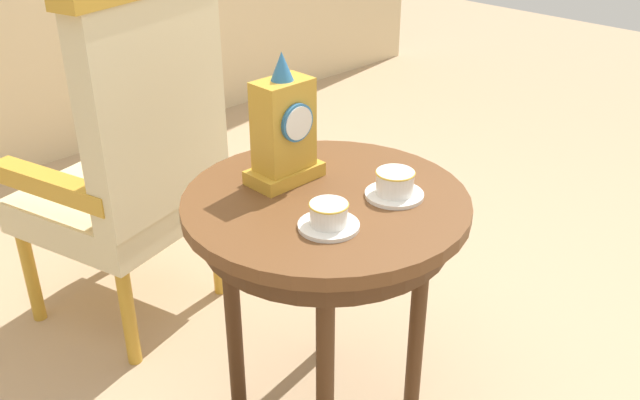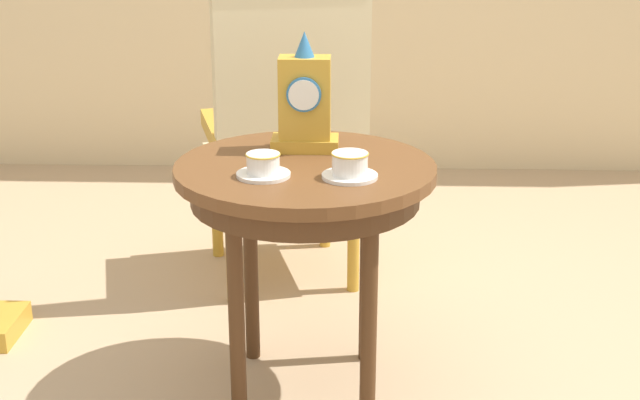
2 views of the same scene
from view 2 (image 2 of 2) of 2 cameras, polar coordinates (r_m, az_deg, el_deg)
The scene contains 6 objects.
ground_plane at distance 2.71m, azimuth -1.79°, elevation -11.85°, with size 10.00×10.00×0.00m, color tan.
side_table at distance 2.45m, azimuth -0.94°, elevation 0.49°, with size 0.71×0.71×0.69m.
teacup_left at distance 2.32m, azimuth -3.63°, elevation 2.16°, with size 0.14×0.14×0.06m.
teacup_right at distance 2.31m, azimuth 1.91°, elevation 2.15°, with size 0.15×0.15×0.07m.
mantel_clock at distance 2.53m, azimuth -0.98°, elevation 6.16°, with size 0.19×0.11×0.34m.
armchair at distance 3.17m, azimuth -2.18°, elevation 4.53°, with size 0.66×0.65×1.14m.
Camera 2 is at (0.16, -2.31, 1.40)m, focal length 50.38 mm.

